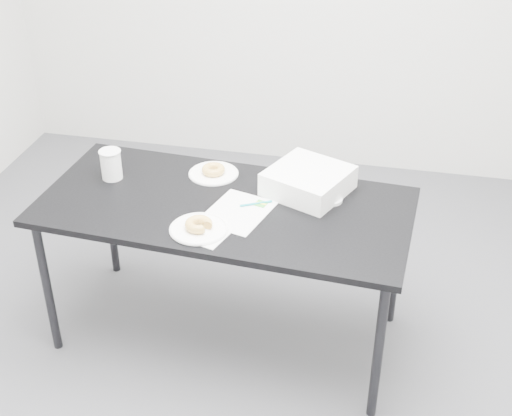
% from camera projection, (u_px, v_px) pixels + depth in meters
% --- Properties ---
extents(floor, '(4.00, 4.00, 0.00)m').
position_uv_depth(floor, '(235.00, 346.00, 3.46)').
color(floor, '#47474C').
rests_on(floor, ground).
extents(table, '(1.69, 0.88, 0.75)m').
position_uv_depth(table, '(225.00, 215.00, 3.18)').
color(table, black).
rests_on(table, floor).
extents(scorecard, '(0.32, 0.37, 0.00)m').
position_uv_depth(scorecard, '(238.00, 212.00, 3.09)').
color(scorecard, white).
rests_on(scorecard, table).
extents(logo_patch, '(0.06, 0.06, 0.00)m').
position_uv_depth(logo_patch, '(261.00, 204.00, 3.14)').
color(logo_patch, green).
rests_on(logo_patch, scorecard).
extents(pen, '(0.13, 0.08, 0.01)m').
position_uv_depth(pen, '(256.00, 204.00, 3.14)').
color(pen, '#0E8D9B').
rests_on(pen, scorecard).
extents(napkin, '(0.21, 0.21, 0.00)m').
position_uv_depth(napkin, '(206.00, 234.00, 2.95)').
color(napkin, white).
rests_on(napkin, table).
extents(plate_near, '(0.25, 0.25, 0.01)m').
position_uv_depth(plate_near, '(199.00, 229.00, 2.97)').
color(plate_near, white).
rests_on(plate_near, napkin).
extents(donut_near, '(0.15, 0.15, 0.04)m').
position_uv_depth(donut_near, '(199.00, 224.00, 2.96)').
color(donut_near, '#C18D3D').
rests_on(donut_near, plate_near).
extents(plate_far, '(0.24, 0.24, 0.01)m').
position_uv_depth(plate_far, '(214.00, 174.00, 3.38)').
color(plate_far, white).
rests_on(plate_far, table).
extents(donut_far, '(0.13, 0.13, 0.04)m').
position_uv_depth(donut_far, '(213.00, 170.00, 3.37)').
color(donut_far, '#C18D3D').
rests_on(donut_far, plate_far).
extents(coffee_cup, '(0.10, 0.10, 0.14)m').
position_uv_depth(coffee_cup, '(111.00, 164.00, 3.31)').
color(coffee_cup, silver).
rests_on(coffee_cup, table).
extents(cup_lid, '(0.10, 0.10, 0.01)m').
position_uv_depth(cup_lid, '(331.00, 200.00, 3.17)').
color(cup_lid, white).
rests_on(cup_lid, table).
extents(bakery_box, '(0.43, 0.43, 0.11)m').
position_uv_depth(bakery_box, '(308.00, 181.00, 3.22)').
color(bakery_box, white).
rests_on(bakery_box, table).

